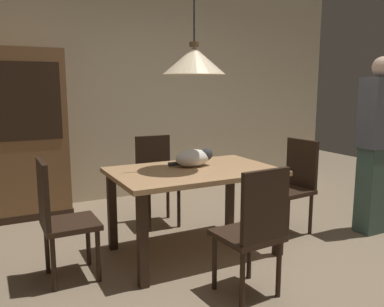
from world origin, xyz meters
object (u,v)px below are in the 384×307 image
at_px(hutch_bookcase, 13,139).
at_px(chair_right_side, 294,182).
at_px(chair_far_back, 156,176).
at_px(cat_sleeping, 194,158).
at_px(dining_table, 194,181).
at_px(person_standing, 377,146).
at_px(pendant_lamp, 194,60).
at_px(chair_left_side, 59,215).
at_px(chair_near_front, 254,227).

bearing_deg(hutch_bookcase, chair_right_side, -35.29).
relative_size(chair_far_back, cat_sleeping, 2.36).
distance_m(dining_table, hutch_bookcase, 2.19).
bearing_deg(person_standing, chair_right_side, 151.63).
height_order(chair_far_back, cat_sleeping, chair_far_back).
xyz_separation_m(cat_sleeping, hutch_bookcase, (-1.37, 1.61, 0.06)).
bearing_deg(person_standing, chair_far_back, 145.59).
bearing_deg(pendant_lamp, chair_left_side, -179.98).
distance_m(chair_far_back, person_standing, 2.23).
distance_m(chair_right_side, chair_left_side, 2.26).
bearing_deg(pendant_lamp, hutch_bookcase, 127.09).
height_order(dining_table, cat_sleeping, cat_sleeping).
bearing_deg(chair_right_side, dining_table, -179.59).
height_order(chair_right_side, chair_far_back, same).
bearing_deg(chair_right_side, cat_sleeping, 174.05).
bearing_deg(chair_far_back, dining_table, -90.28).
bearing_deg(dining_table, chair_left_side, -179.98).
bearing_deg(chair_left_side, chair_near_front, -37.74).
bearing_deg(dining_table, pendant_lamp, 180.00).
height_order(chair_left_side, person_standing, person_standing).
relative_size(pendant_lamp, person_standing, 0.75).
distance_m(dining_table, chair_near_front, 0.89).
height_order(cat_sleeping, person_standing, person_standing).
xyz_separation_m(chair_right_side, pendant_lamp, (-1.13, -0.01, 1.15)).
height_order(chair_left_side, chair_far_back, same).
bearing_deg(person_standing, chair_near_front, -164.30).
xyz_separation_m(cat_sleeping, person_standing, (1.76, -0.49, 0.05)).
height_order(chair_near_front, chair_right_side, same).
distance_m(cat_sleeping, person_standing, 1.83).
bearing_deg(chair_near_front, chair_right_side, 38.29).
bearing_deg(chair_near_front, hutch_bookcase, 116.75).
xyz_separation_m(chair_near_front, cat_sleeping, (0.06, 1.00, 0.32)).
relative_size(cat_sleeping, pendant_lamp, 0.30).
bearing_deg(cat_sleeping, chair_near_front, -93.23).
height_order(hutch_bookcase, person_standing, hutch_bookcase).
distance_m(chair_left_side, cat_sleeping, 1.24).
bearing_deg(dining_table, cat_sleeping, 62.50).
height_order(dining_table, chair_left_side, chair_left_side).
distance_m(dining_table, cat_sleeping, 0.22).
distance_m(chair_left_side, hutch_bookcase, 1.78).
xyz_separation_m(chair_near_front, pendant_lamp, (-0.01, 0.88, 1.15)).
bearing_deg(chair_right_side, chair_near_front, -141.71).
xyz_separation_m(chair_near_front, hutch_bookcase, (-1.32, 2.61, 0.38)).
distance_m(chair_left_side, pendant_lamp, 1.61).
relative_size(hutch_bookcase, person_standing, 1.07).
bearing_deg(chair_far_back, pendant_lamp, -90.28).
xyz_separation_m(dining_table, chair_far_back, (0.00, 0.88, -0.14)).
bearing_deg(pendant_lamp, chair_near_front, -89.63).
xyz_separation_m(pendant_lamp, hutch_bookcase, (-1.31, 1.73, -0.77)).
distance_m(pendant_lamp, person_standing, 2.02).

